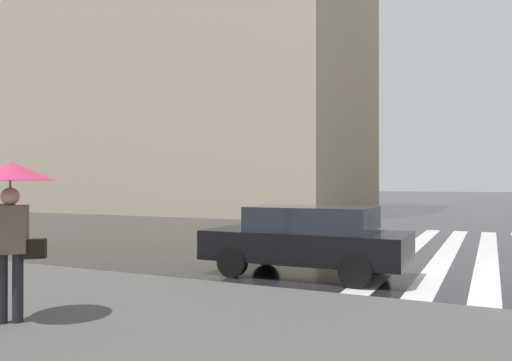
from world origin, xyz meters
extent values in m
plane|color=black|center=(0.00, 0.00, 0.00)|extent=(220.00, 220.00, 0.00)
cube|color=silver|center=(4.00, 0.21, 0.00)|extent=(13.00, 0.50, 0.01)
cube|color=silver|center=(4.00, 1.21, 0.00)|extent=(13.00, 0.50, 0.01)
cube|color=silver|center=(4.00, 2.21, 0.00)|extent=(13.00, 0.50, 0.01)
cube|color=beige|center=(20.01, 20.23, 9.94)|extent=(15.01, 24.81, 19.88)
cylinder|color=black|center=(6.33, 21.94, 0.31)|extent=(0.20, 0.62, 0.62)
cube|color=black|center=(-1.00, 3.57, 0.61)|extent=(1.75, 4.10, 0.60)
cube|color=#232833|center=(-1.00, 3.42, 1.16)|extent=(1.54, 2.46, 0.50)
cylinder|color=black|center=(-1.82, 4.82, 0.31)|extent=(0.20, 0.62, 0.62)
cylinder|color=black|center=(-0.17, 4.82, 0.31)|extent=(0.20, 0.62, 0.62)
cylinder|color=black|center=(-1.82, 2.32, 0.31)|extent=(0.20, 0.62, 0.62)
cylinder|color=black|center=(-0.18, 2.32, 0.31)|extent=(0.20, 0.62, 0.62)
cube|color=#6B5B4C|center=(-6.38, 5.53, 1.31)|extent=(0.44, 0.46, 0.60)
sphere|color=tan|center=(-6.38, 5.53, 1.72)|extent=(0.22, 0.22, 0.22)
cylinder|color=#232328|center=(-6.44, 5.59, 0.58)|extent=(0.13, 0.13, 0.86)
cylinder|color=#232328|center=(-6.32, 5.46, 0.58)|extent=(0.13, 0.13, 0.86)
cube|color=black|center=(-6.20, 5.31, 1.06)|extent=(0.30, 0.32, 0.24)
cone|color=#C63360|center=(-6.38, 5.53, 2.04)|extent=(1.04, 1.04, 0.23)
cylinder|color=#4C4C51|center=(-6.38, 5.53, 1.52)|extent=(0.02, 0.02, 0.81)
camera|label=1|loc=(-10.71, 0.10, 1.88)|focal=35.18mm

